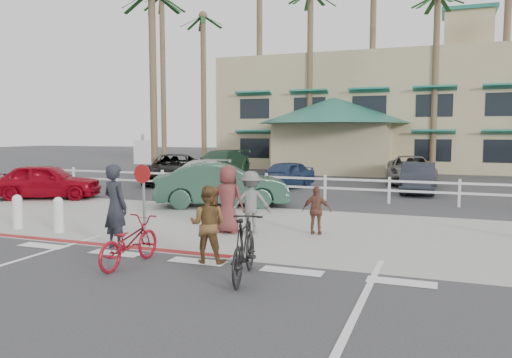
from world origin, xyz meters
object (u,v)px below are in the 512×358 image
at_px(bike_red, 129,242).
at_px(bike_black, 244,248).
at_px(car_white_sedan, 222,185).
at_px(car_red_compact, 47,181).
at_px(sign_post, 144,181).

bearing_deg(bike_red, bike_black, -179.84).
xyz_separation_m(bike_red, car_white_sedan, (-1.56, 7.86, 0.30)).
distance_m(bike_red, bike_black, 2.49).
bearing_deg(bike_black, car_white_sedan, -73.87).
distance_m(bike_black, car_white_sedan, 8.92).
xyz_separation_m(car_white_sedan, car_red_compact, (-7.39, -0.55, -0.07)).
bearing_deg(bike_black, bike_red, -12.73).
bearing_deg(bike_black, sign_post, -43.99).
distance_m(bike_black, car_red_compact, 13.62).
xyz_separation_m(bike_black, car_red_compact, (-11.44, 7.40, 0.12)).
height_order(bike_black, car_red_compact, car_red_compact).
xyz_separation_m(sign_post, bike_black, (3.63, -2.37, -0.87)).
distance_m(sign_post, car_red_compact, 9.31).
height_order(bike_red, bike_black, bike_black).
bearing_deg(sign_post, bike_red, -63.45).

